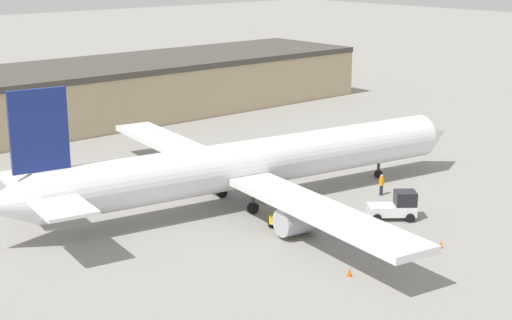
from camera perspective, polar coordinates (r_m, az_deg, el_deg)
The scene contains 8 objects.
ground_plane at distance 64.00m, azimuth 0.00°, elevation -3.04°, with size 400.00×400.00×0.00m, color gray.
terminal_building at distance 92.69m, azimuth -15.75°, elevation 4.19°, with size 88.69×16.12×6.72m.
airplane at distance 62.58m, azimuth -0.76°, elevation -0.36°, with size 43.36×41.33×10.89m.
ground_crew_worker at distance 66.21m, azimuth 9.11°, elevation -1.75°, with size 0.39×0.39×1.79m.
baggage_tug at distance 60.58m, azimuth 10.17°, elevation -3.33°, with size 3.82×3.54×2.18m.
belt_loader_truck at distance 58.65m, azimuth 2.46°, elevation -3.72°, with size 3.55×2.83×2.07m.
safety_cone_near at distance 55.58m, azimuth 13.28°, elevation -5.99°, with size 0.36×0.36×0.55m.
safety_cone_far at distance 49.98m, azimuth 6.80°, elevation -8.11°, with size 0.36×0.36×0.55m.
Camera 1 is at (-39.84, -46.04, 19.74)m, focal length 55.00 mm.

